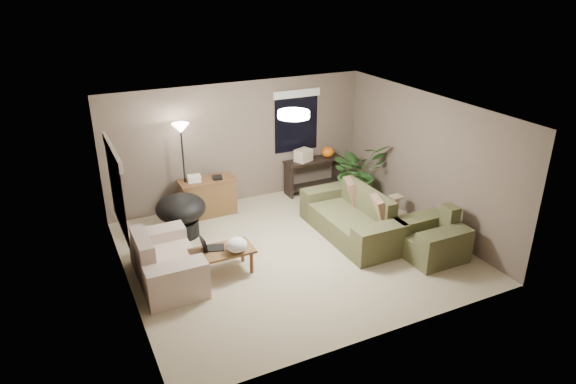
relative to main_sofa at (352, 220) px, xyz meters
name	(u,v)px	position (x,y,z in m)	size (l,w,h in m)	color
room_shell	(293,185)	(-1.25, -0.09, 0.96)	(5.50, 5.50, 5.50)	tan
main_sofa	(352,220)	(0.00, 0.00, 0.00)	(0.95, 2.20, 0.85)	brown
throw_pillows	(365,200)	(0.26, 0.00, 0.36)	(0.37, 1.40, 0.47)	#8C7251
loveseat	(165,264)	(-3.44, -0.02, 0.00)	(0.90, 1.60, 0.85)	beige
armchair	(431,240)	(0.81, -1.22, 0.00)	(0.95, 1.00, 0.85)	#48492B
coffee_table	(222,253)	(-2.57, -0.21, 0.06)	(1.00, 0.55, 0.42)	brown
laptop	(210,246)	(-2.74, -0.11, 0.19)	(0.39, 0.32, 0.24)	black
plastic_bag	(237,245)	(-2.37, -0.36, 0.24)	(0.34, 0.30, 0.24)	white
desk	(208,197)	(-2.10, 1.99, 0.08)	(1.10, 0.50, 0.75)	brown
desk_papers	(199,178)	(-2.26, 1.98, 0.51)	(0.70, 0.30, 0.12)	silver
console_table	(313,173)	(0.32, 2.10, 0.14)	(1.30, 0.40, 0.75)	black
pumpkin	(328,152)	(0.67, 2.10, 0.57)	(0.28, 0.28, 0.23)	orange
cardboard_box	(303,155)	(0.07, 2.10, 0.58)	(0.34, 0.26, 0.26)	beige
papasan_chair	(181,212)	(-2.81, 1.33, 0.17)	(1.14, 1.14, 0.80)	black
floor_lamp	(182,140)	(-2.52, 2.04, 1.30)	(0.32, 0.32, 1.91)	black
ceiling_fixture	(294,114)	(-1.25, -0.09, 2.15)	(0.50, 0.50, 0.10)	white
houseplant	(357,178)	(0.92, 1.28, 0.21)	(1.15, 1.28, 1.00)	#2D5923
cat_scratching_post	(395,209)	(1.10, 0.17, -0.08)	(0.32, 0.32, 0.50)	tan
window_left	(114,175)	(-3.98, 0.21, 1.49)	(0.05, 1.56, 1.33)	black
window_back	(296,111)	(0.05, 2.39, 1.49)	(1.06, 0.05, 1.33)	black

